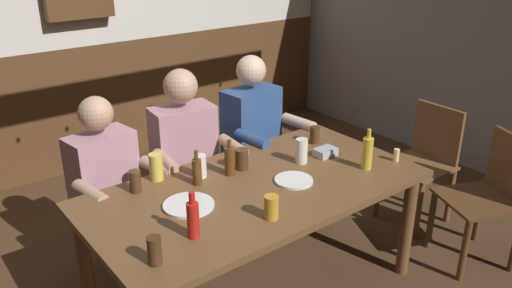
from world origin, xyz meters
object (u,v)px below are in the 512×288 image
at_px(bottle_0, 197,171).
at_px(pint_glass_5, 242,159).
at_px(person_1, 189,153).
at_px(condiment_caddy, 325,152).
at_px(pint_glass_7, 200,166).
at_px(bottle_3, 193,219).
at_px(bottle_2, 367,153).
at_px(person_0, 110,182).
at_px(pint_glass_6, 271,207).
at_px(person_2, 258,133).
at_px(chair_empty_far_end, 424,160).
at_px(pint_glass_1, 135,181).
at_px(plate_1, 189,205).
at_px(pint_glass_3, 156,167).
at_px(table_candle, 396,155).
at_px(bottle_1, 230,161).
at_px(dining_table, 256,200).
at_px(pint_glass_4, 155,251).
at_px(pint_glass_0, 314,135).
at_px(pint_glass_2, 302,151).
at_px(plate_0, 294,180).
at_px(chair_empty_near_right, 489,195).

bearing_deg(bottle_0, pint_glass_5, 1.00).
height_order(person_1, condiment_caddy, person_1).
bearing_deg(pint_glass_7, bottle_3, -125.17).
distance_m(bottle_2, bottle_3, 1.21).
bearing_deg(person_0, pint_glass_5, 133.49).
bearing_deg(pint_glass_6, pint_glass_7, 92.74).
bearing_deg(person_1, pint_glass_5, 104.46).
distance_m(person_1, person_2, 0.59).
height_order(chair_empty_far_end, bottle_0, bottle_0).
xyz_separation_m(condiment_caddy, pint_glass_1, (-1.17, 0.30, 0.04)).
height_order(plate_1, pint_glass_3, pint_glass_3).
distance_m(table_candle, pint_glass_5, 0.96).
bearing_deg(pint_glass_5, person_2, 44.14).
bearing_deg(bottle_1, dining_table, -80.88).
xyz_separation_m(bottle_0, pint_glass_1, (-0.32, 0.13, -0.02)).
bearing_deg(pint_glass_7, pint_glass_4, -135.56).
height_order(person_2, bottle_0, person_2).
height_order(chair_empty_far_end, pint_glass_0, chair_empty_far_end).
relative_size(bottle_0, bottle_3, 0.88).
xyz_separation_m(bottle_0, bottle_2, (0.91, -0.45, 0.02)).
xyz_separation_m(dining_table, bottle_1, (-0.03, 0.21, 0.18)).
relative_size(pint_glass_1, pint_glass_2, 0.81).
bearing_deg(bottle_1, pint_glass_1, 164.84).
xyz_separation_m(bottle_2, pint_glass_7, (-0.85, 0.52, -0.03)).
bearing_deg(pint_glass_4, pint_glass_6, -1.55).
height_order(condiment_caddy, plate_0, condiment_caddy).
height_order(person_0, plate_1, person_0).
height_order(condiment_caddy, pint_glass_4, pint_glass_4).
bearing_deg(pint_glass_7, chair_empty_far_end, -10.91).
xyz_separation_m(person_0, bottle_1, (0.53, -0.52, 0.18)).
distance_m(pint_glass_0, pint_glass_4, 1.59).
height_order(chair_empty_near_right, pint_glass_5, chair_empty_near_right).
height_order(pint_glass_0, pint_glass_7, pint_glass_7).
bearing_deg(person_2, pint_glass_1, 12.31).
height_order(table_candle, bottle_0, bottle_0).
xyz_separation_m(chair_empty_far_end, pint_glass_0, (-0.87, 0.30, 0.32)).
xyz_separation_m(chair_empty_far_end, bottle_0, (-1.81, 0.27, 0.35)).
distance_m(dining_table, person_1, 0.73).
relative_size(person_0, bottle_0, 5.64).
relative_size(plate_1, bottle_3, 1.13).
distance_m(person_2, pint_glass_3, 1.04).
bearing_deg(bottle_3, pint_glass_7, 54.83).
height_order(person_0, table_candle, person_0).
bearing_deg(chair_empty_near_right, pint_glass_1, 87.59).
bearing_deg(condiment_caddy, plate_1, -178.77).
relative_size(bottle_1, bottle_3, 0.93).
relative_size(bottle_0, pint_glass_2, 1.34).
height_order(bottle_3, pint_glass_1, bottle_3).
bearing_deg(bottle_1, pint_glass_3, 150.85).
height_order(dining_table, plate_1, plate_1).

